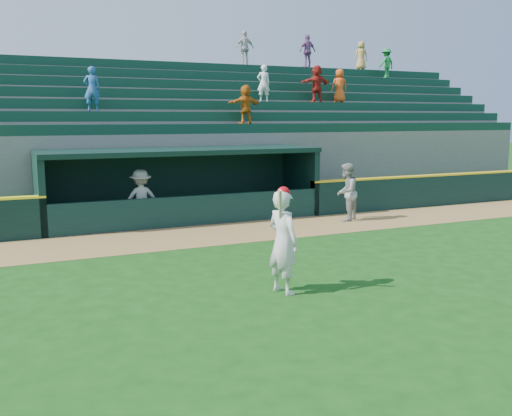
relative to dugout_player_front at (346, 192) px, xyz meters
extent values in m
plane|color=#164511|center=(-5.05, -5.21, -0.99)|extent=(120.00, 120.00, 0.00)
cube|color=olive|center=(-5.05, -0.31, -0.99)|extent=(40.00, 3.00, 0.01)
cube|color=black|center=(7.20, 1.34, -0.39)|extent=(15.50, 0.30, 1.20)
cube|color=yellow|center=(7.20, 1.34, 0.24)|extent=(15.50, 0.32, 0.06)
imported|color=#969691|center=(0.00, 0.00, 0.00)|extent=(1.22, 1.18, 1.98)
imported|color=#A3A29E|center=(-6.65, 1.76, -0.06)|extent=(1.23, 0.73, 1.87)
cube|color=slate|center=(-5.05, 2.49, -0.97)|extent=(9.00, 2.60, 0.04)
cube|color=black|center=(-9.65, 2.49, 0.16)|extent=(0.20, 2.60, 2.30)
cube|color=black|center=(-0.45, 2.49, 0.16)|extent=(0.20, 2.60, 2.30)
cube|color=black|center=(-5.05, 3.79, 0.16)|extent=(9.40, 0.20, 2.30)
cube|color=black|center=(-5.05, 2.49, 1.39)|extent=(9.40, 2.80, 0.16)
cube|color=black|center=(-5.05, 1.27, -0.49)|extent=(9.00, 0.16, 1.00)
cube|color=brown|center=(-5.05, 3.29, -0.74)|extent=(8.40, 0.45, 0.10)
cube|color=slate|center=(-5.05, 4.32, 0.46)|extent=(34.00, 0.85, 2.91)
cube|color=#0F3828|center=(-5.05, 4.20, 2.10)|extent=(34.00, 0.60, 0.36)
cube|color=slate|center=(-5.05, 5.17, 0.69)|extent=(34.00, 0.85, 3.36)
cube|color=#0F3828|center=(-5.05, 5.05, 2.55)|extent=(34.00, 0.60, 0.36)
cube|color=slate|center=(-5.05, 6.02, 0.91)|extent=(34.00, 0.85, 3.81)
cube|color=#0F3828|center=(-5.05, 5.90, 3.00)|extent=(34.00, 0.60, 0.36)
cube|color=slate|center=(-5.05, 6.87, 1.14)|extent=(34.00, 0.85, 4.26)
cube|color=#0F3828|center=(-5.05, 6.75, 3.45)|extent=(34.00, 0.60, 0.36)
cube|color=slate|center=(-5.05, 7.72, 1.36)|extent=(34.00, 0.85, 4.71)
cube|color=#0F3828|center=(-5.05, 7.60, 3.90)|extent=(34.00, 0.60, 0.36)
cube|color=slate|center=(-5.05, 8.57, 1.59)|extent=(34.00, 0.85, 5.16)
cube|color=#0F3828|center=(-5.05, 8.45, 4.35)|extent=(34.00, 0.60, 0.36)
cube|color=slate|center=(-5.05, 9.42, 1.81)|extent=(34.00, 0.85, 5.61)
cube|color=#0F3828|center=(-5.05, 9.30, 4.80)|extent=(34.00, 0.60, 0.36)
cube|color=slate|center=(-5.05, 9.99, 1.81)|extent=(34.50, 0.30, 5.61)
imported|color=#DE4D18|center=(3.44, 5.92, 3.92)|extent=(0.81, 0.63, 1.49)
imported|color=beige|center=(0.30, 9.32, 5.77)|extent=(0.94, 0.40, 1.59)
imported|color=#A82119|center=(2.25, 5.92, 3.98)|extent=(1.51, 0.55, 1.60)
imported|color=#2A5D9A|center=(-7.51, 5.07, 3.52)|extent=(0.63, 0.47, 1.59)
imported|color=#1C7E36|center=(7.91, 8.47, 5.29)|extent=(1.07, 0.74, 1.51)
imported|color=gold|center=(6.92, 9.32, 5.71)|extent=(0.81, 0.63, 1.46)
imported|color=#955793|center=(3.71, 9.32, 5.79)|extent=(0.99, 0.52, 1.62)
imported|color=#CA6716|center=(-1.91, 4.22, 3.02)|extent=(1.42, 0.61, 1.48)
imported|color=white|center=(-0.33, 5.92, 3.94)|extent=(0.61, 0.46, 1.52)
imported|color=silver|center=(-5.70, -6.33, 0.06)|extent=(0.70, 0.88, 2.10)
sphere|color=#B40A0F|center=(-5.70, -6.33, 1.04)|extent=(0.27, 0.27, 0.27)
cylinder|color=#D4BA88|center=(-5.88, -6.55, 0.81)|extent=(0.29, 0.46, 0.76)
camera|label=1|loc=(-10.84, -16.23, 2.52)|focal=40.00mm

